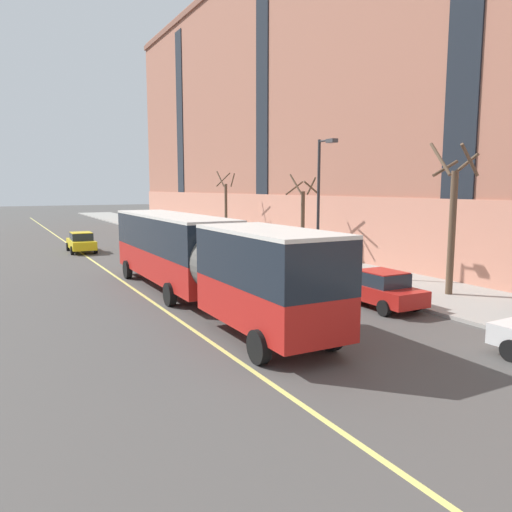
{
  "coord_description": "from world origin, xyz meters",
  "views": [
    {
      "loc": [
        -8.33,
        -17.77,
        4.99
      ],
      "look_at": [
        2.62,
        2.63,
        1.8
      ],
      "focal_mm": 35.0,
      "sensor_mm": 36.0,
      "label": 1
    }
  ],
  "objects": [
    {
      "name": "fire_hydrant",
      "position": [
        7.46,
        1.21,
        0.49
      ],
      "size": [
        0.42,
        0.24,
        0.72
      ],
      "color": "red",
      "rests_on": "sidewalk"
    },
    {
      "name": "ground_plane",
      "position": [
        0.0,
        0.0,
        0.0
      ],
      "size": [
        260.0,
        260.0,
        0.0
      ],
      "primitive_type": "plane",
      "color": "#4C4947"
    },
    {
      "name": "city_bus",
      "position": [
        -0.51,
        2.08,
        2.13
      ],
      "size": [
        2.86,
        18.44,
        3.69
      ],
      "color": "red",
      "rests_on": "ground"
    },
    {
      "name": "street_lamp",
      "position": [
        7.56,
        4.42,
        4.63
      ],
      "size": [
        0.36,
        1.48,
        7.38
      ],
      "color": "#2D2D30",
      "rests_on": "sidewalk"
    },
    {
      "name": "parked_car_navy_1",
      "position": [
        5.67,
        9.05,
        0.78
      ],
      "size": [
        2.03,
        4.5,
        1.56
      ],
      "color": "navy",
      "rests_on": "ground"
    },
    {
      "name": "taxi_cab",
      "position": [
        -2.1,
        22.49,
        0.78
      ],
      "size": [
        1.99,
        4.36,
        1.56
      ],
      "color": "yellow",
      "rests_on": "ground"
    },
    {
      "name": "lane_centerline",
      "position": [
        -2.21,
        3.0,
        0.0
      ],
      "size": [
        0.16,
        140.0,
        0.01
      ],
      "primitive_type": "cube",
      "color": "#E0D66B",
      "rests_on": "ground"
    },
    {
      "name": "parked_car_darkgray_3",
      "position": [
        5.71,
        27.48,
        0.78
      ],
      "size": [
        2.11,
        4.37,
        1.56
      ],
      "color": "#4C4C51",
      "rests_on": "ground"
    },
    {
      "name": "street_tree_mid_block",
      "position": [
        10.04,
        -2.22,
        3.57
      ],
      "size": [
        1.83,
        1.83,
        6.84
      ],
      "color": "brown",
      "rests_on": "sidewalk"
    },
    {
      "name": "street_tree_far_downtown",
      "position": [
        10.05,
        22.03,
        3.21
      ],
      "size": [
        1.48,
        1.51,
        6.25
      ],
      "color": "brown",
      "rests_on": "sidewalk"
    },
    {
      "name": "street_tree_far_uptown",
      "position": [
        10.04,
        9.89,
        3.04
      ],
      "size": [
        1.94,
        1.98,
        5.71
      ],
      "color": "brown",
      "rests_on": "sidewalk"
    },
    {
      "name": "parked_car_red_0",
      "position": [
        5.89,
        -2.16,
        0.78
      ],
      "size": [
        1.91,
        4.24,
        1.56
      ],
      "color": "#B21E19",
      "rests_on": "ground"
    },
    {
      "name": "sidewalk",
      "position": [
        9.94,
        3.0,
        0.07
      ],
      "size": [
        5.97,
        160.0,
        0.15
      ],
      "primitive_type": "cube",
      "color": "#9E9B93",
      "rests_on": "ground"
    },
    {
      "name": "parked_car_white_5",
      "position": [
        5.84,
        17.23,
        0.78
      ],
      "size": [
        1.96,
        4.46,
        1.56
      ],
      "color": "silver",
      "rests_on": "ground"
    }
  ]
}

